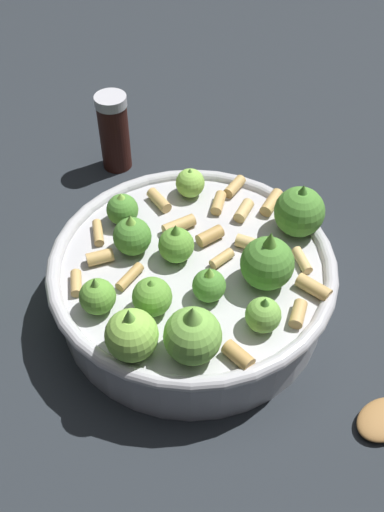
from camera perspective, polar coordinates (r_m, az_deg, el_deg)
ground_plane at (r=0.58m, az=-0.00°, el=-4.67°), size 2.40×2.40×0.00m
cooking_pan at (r=0.55m, az=0.17°, el=-2.20°), size 0.27×0.27×0.12m
pepper_shaker at (r=0.72m, az=-7.56°, el=11.83°), size 0.04×0.04×0.10m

